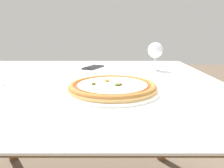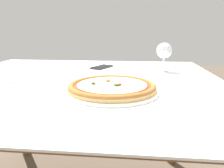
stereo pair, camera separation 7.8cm
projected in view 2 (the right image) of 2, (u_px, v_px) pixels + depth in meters
The scene contains 5 objects.
dining_table at pixel (77, 94), 1.01m from camera, with size 1.32×1.19×0.72m.
pizza_plate at pixel (112, 87), 0.78m from camera, with size 0.34×0.34×0.04m.
fork at pixel (6, 84), 0.89m from camera, with size 0.05×0.17×0.00m.
wine_glass_far_left at pixel (164, 51), 1.16m from camera, with size 0.08×0.08×0.15m.
cell_phone at pixel (102, 67), 1.28m from camera, with size 0.13×0.16×0.01m.
Camera 2 is at (0.26, -0.95, 0.94)m, focal length 35.00 mm.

